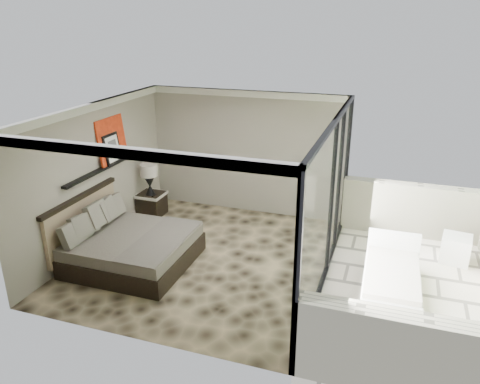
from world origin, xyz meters
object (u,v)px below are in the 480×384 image
(ottoman, at_px, (456,249))
(lounger, at_px, (391,278))
(bed, at_px, (128,246))
(nightstand, at_px, (152,203))
(table_lamp, at_px, (149,175))

(ottoman, xyz_separation_m, lounger, (-1.09, -1.40, -0.03))
(bed, distance_m, ottoman, 6.06)
(bed, height_order, ottoman, bed)
(nightstand, relative_size, lounger, 0.32)
(lounger, bearing_deg, nightstand, 162.81)
(bed, xyz_separation_m, table_lamp, (-0.66, 2.06, 0.63))
(table_lamp, bearing_deg, bed, -72.20)
(table_lamp, distance_m, lounger, 5.54)
(bed, height_order, lounger, bed)
(bed, distance_m, lounger, 4.67)
(nightstand, distance_m, table_lamp, 0.68)
(bed, relative_size, ottoman, 4.18)
(nightstand, xyz_separation_m, table_lamp, (0.02, -0.06, 0.68))
(bed, relative_size, table_lamp, 2.97)
(lounger, bearing_deg, ottoman, 51.05)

